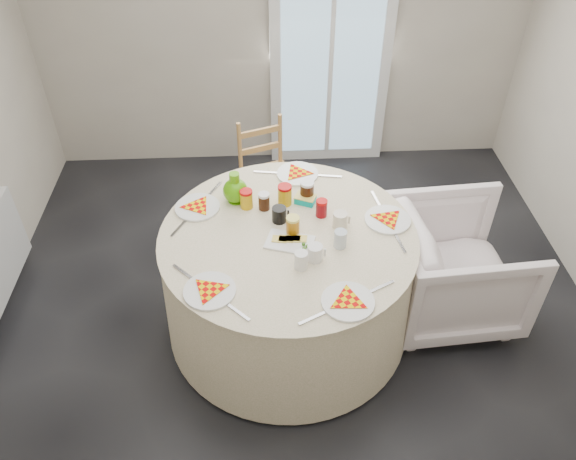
{
  "coord_description": "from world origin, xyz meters",
  "views": [
    {
      "loc": [
        -0.19,
        -2.45,
        2.88
      ],
      "look_at": [
        -0.06,
        -0.02,
        0.8
      ],
      "focal_mm": 35.0,
      "sensor_mm": 36.0,
      "label": 1
    }
  ],
  "objects_px": {
    "wooden_chair": "(268,172)",
    "armchair": "(454,265)",
    "green_pitcher": "(235,187)",
    "table": "(288,282)"
  },
  "relations": [
    {
      "from": "table",
      "to": "wooden_chair",
      "type": "height_order",
      "value": "wooden_chair"
    },
    {
      "from": "armchair",
      "to": "green_pitcher",
      "type": "bearing_deg",
      "value": 75.17
    },
    {
      "from": "wooden_chair",
      "to": "green_pitcher",
      "type": "bearing_deg",
      "value": -126.26
    },
    {
      "from": "wooden_chair",
      "to": "armchair",
      "type": "height_order",
      "value": "wooden_chair"
    },
    {
      "from": "wooden_chair",
      "to": "armchair",
      "type": "bearing_deg",
      "value": -60.44
    },
    {
      "from": "armchair",
      "to": "table",
      "type": "bearing_deg",
      "value": 90.12
    },
    {
      "from": "armchair",
      "to": "green_pitcher",
      "type": "xyz_separation_m",
      "value": [
        -1.37,
        0.26,
        0.48
      ]
    },
    {
      "from": "wooden_chair",
      "to": "green_pitcher",
      "type": "xyz_separation_m",
      "value": [
        -0.21,
        -0.73,
        0.4
      ]
    },
    {
      "from": "armchair",
      "to": "green_pitcher",
      "type": "height_order",
      "value": "green_pitcher"
    },
    {
      "from": "table",
      "to": "armchair",
      "type": "bearing_deg",
      "value": 4.28
    }
  ]
}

